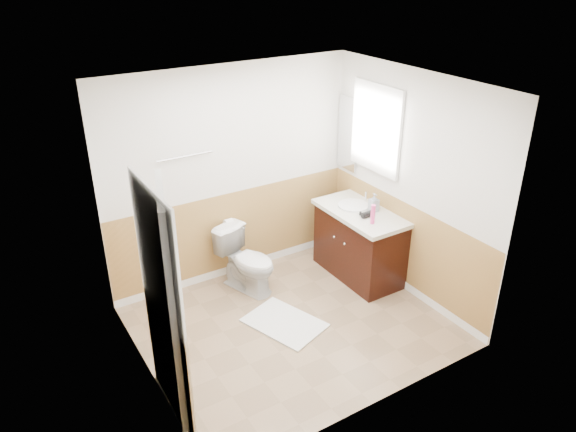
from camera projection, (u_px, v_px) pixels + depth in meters
floor at (292, 325)px, 5.76m from camera, size 3.00×3.00×0.00m
ceiling at (294, 87)px, 4.66m from camera, size 3.00×3.00×0.00m
wall_back at (232, 176)px, 6.20m from camera, size 3.00×0.00×3.00m
wall_front at (383, 282)px, 4.22m from camera, size 3.00×0.00×3.00m
wall_left at (139, 261)px, 4.50m from camera, size 0.00×3.00×3.00m
wall_right at (410, 186)px, 5.92m from camera, size 0.00×3.00×3.00m
wainscot_back at (235, 235)px, 6.52m from camera, size 3.00×0.00×3.00m
wainscot_front at (375, 358)px, 4.55m from camera, size 3.00×0.00×3.00m
wainscot_left at (150, 334)px, 4.83m from camera, size 0.00×2.60×2.60m
wainscot_right at (403, 247)px, 6.24m from camera, size 0.00×2.60×2.60m
toilet at (247, 260)px, 6.24m from camera, size 0.62×0.81×0.73m
bath_mat at (284, 323)px, 5.78m from camera, size 0.78×0.93×0.02m
vanity_cabinet at (359, 245)px, 6.49m from camera, size 0.55×1.10×0.80m
vanity_knob_left at (345, 244)px, 6.21m from camera, size 0.03×0.03×0.03m
vanity_knob_right at (334, 237)px, 6.36m from camera, size 0.03×0.03×0.03m
countertop at (361, 213)px, 6.30m from camera, size 0.60×1.15×0.05m
sink_basin at (353, 205)px, 6.41m from camera, size 0.36×0.36×0.02m
faucet at (366, 197)px, 6.46m from camera, size 0.02×0.02×0.14m
lotion_bottle at (373, 214)px, 5.96m from camera, size 0.05×0.05×0.22m
soap_dispenser at (374, 202)px, 6.26m from camera, size 0.10×0.10×0.21m
hair_dryer_body at (367, 214)px, 6.13m from camera, size 0.14×0.07×0.07m
hair_dryer_handle at (360, 215)px, 6.19m from camera, size 0.03×0.03×0.07m
mirror_panel at (348, 134)px, 6.62m from camera, size 0.02×0.35×0.90m
window_frame at (376, 128)px, 6.13m from camera, size 0.04×0.80×1.00m
window_glass at (377, 128)px, 6.14m from camera, size 0.01×0.70×0.90m
door at (173, 308)px, 4.30m from camera, size 0.29×0.78×2.04m
door_frame at (163, 310)px, 4.26m from camera, size 0.02×0.92×2.10m
door_knob at (166, 293)px, 4.61m from camera, size 0.06×0.06×0.06m
towel_bar at (185, 156)px, 5.75m from camera, size 0.62×0.02×0.02m
tp_holder_bar at (229, 223)px, 6.34m from camera, size 0.14×0.02×0.02m
tp_roll at (229, 223)px, 6.34m from camera, size 0.10×0.11×0.11m
tp_sheet at (229, 232)px, 6.39m from camera, size 0.10×0.01×0.16m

